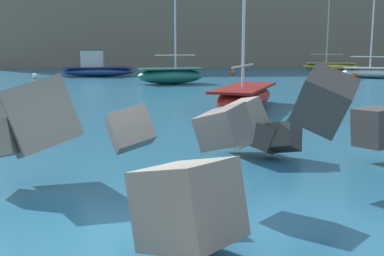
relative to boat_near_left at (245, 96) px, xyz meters
name	(u,v)px	position (x,y,z in m)	size (l,w,h in m)	color
ground_plane	(120,228)	(-4.75, -13.22, -0.53)	(400.00, 400.00, 0.00)	#235B7A
boat_near_left	(245,96)	(0.00, 0.00, 0.00)	(4.30, 6.32, 6.94)	maroon
boat_near_right	(171,75)	(-2.35, 13.49, 0.09)	(5.02, 2.88, 7.92)	#1E6656
boat_mid_left	(97,68)	(-8.23, 22.39, 0.17)	(6.34, 2.08, 2.33)	navy
boat_mid_right	(330,66)	(15.98, 30.15, -0.04)	(5.98, 3.28, 8.01)	#EAC64C
boat_far_left	(375,72)	(14.82, 17.79, -0.02)	(5.47, 4.26, 7.88)	beige
mooring_buoy_inner	(355,75)	(13.19, 17.97, -0.31)	(0.44, 0.44, 0.44)	#E54C1E
mooring_buoy_middle	(35,76)	(-12.98, 19.95, -0.31)	(0.44, 0.44, 0.44)	silver
mooring_buoy_outer	(233,73)	(3.90, 23.05, -0.31)	(0.44, 0.44, 0.44)	#E54C1E
headland_bluff	(247,11)	(12.63, 57.04, 7.54)	(72.57, 39.86, 16.09)	#756651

